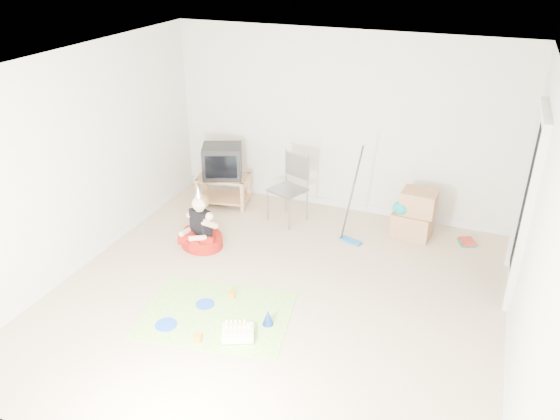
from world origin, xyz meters
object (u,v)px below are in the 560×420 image
at_px(cardboard_boxes, 414,214).
at_px(birthday_cake, 238,334).
at_px(crt_tv, 222,161).
at_px(tv_stand, 224,188).
at_px(folding_chair, 288,190).
at_px(seated_woman, 201,233).

relative_size(cardboard_boxes, birthday_cake, 1.66).
height_order(crt_tv, cardboard_boxes, crt_tv).
height_order(tv_stand, cardboard_boxes, cardboard_boxes).
xyz_separation_m(cardboard_boxes, birthday_cake, (-1.31, -2.81, -0.27)).
bearing_deg(folding_chair, birthday_cake, -80.25).
bearing_deg(tv_stand, birthday_cake, -60.68).
bearing_deg(crt_tv, cardboard_boxes, -20.90).
bearing_deg(seated_woman, birthday_cake, -50.37).
distance_m(tv_stand, birthday_cake, 3.13).
xyz_separation_m(cardboard_boxes, seated_woman, (-2.55, -1.31, -0.13)).
relative_size(crt_tv, birthday_cake, 1.40).
xyz_separation_m(folding_chair, seated_woman, (-0.80, -1.09, -0.29)).
bearing_deg(crt_tv, birthday_cake, -83.49).
bearing_deg(seated_woman, folding_chair, 53.97).
height_order(folding_chair, cardboard_boxes, folding_chair).
relative_size(crt_tv, cardboard_boxes, 0.85).
height_order(crt_tv, seated_woman, crt_tv).
distance_m(folding_chair, cardboard_boxes, 1.77).
bearing_deg(birthday_cake, folding_chair, 99.75).
relative_size(cardboard_boxes, seated_woman, 0.77).
relative_size(tv_stand, crt_tv, 1.47).
relative_size(seated_woman, birthday_cake, 2.16).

